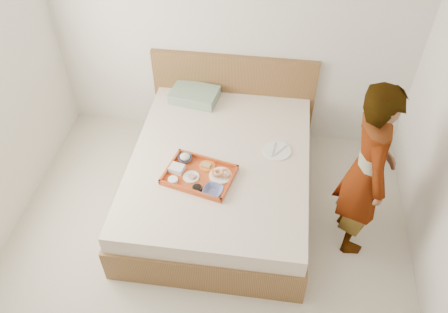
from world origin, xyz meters
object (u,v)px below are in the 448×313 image
Objects in this scene: dinner_plate at (277,151)px; tray at (199,175)px; person at (367,172)px; bed at (220,178)px.

tray is at bearing -147.50° from dinner_plate.
dinner_plate is (0.63, 0.40, -0.02)m from tray.
tray is 0.34× the size of person.
bed is 1.23× the size of person.
tray reaches higher than bed.
bed is 8.01× the size of dinner_plate.
dinner_plate is at bearing 17.06° from bed.
tray is at bearing 82.15° from person.
dinner_plate is (0.49, 0.15, 0.27)m from bed.
dinner_plate is at bearing 51.45° from person.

